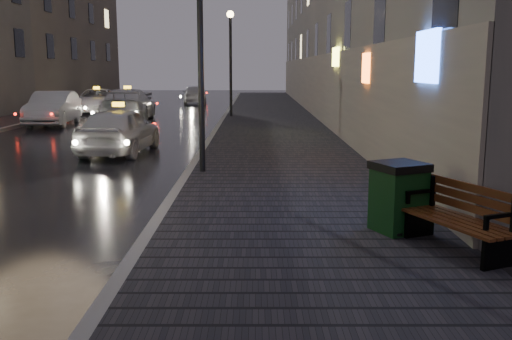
{
  "coord_description": "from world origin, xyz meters",
  "views": [
    {
      "loc": [
        3.14,
        -7.53,
        2.61
      ],
      "look_at": [
        3.14,
        2.26,
        0.85
      ],
      "focal_mm": 40.0,
      "sensor_mm": 36.0,
      "label": 1
    }
  ],
  "objects_px": {
    "trash_bin": "(398,196)",
    "car_far": "(195,94)",
    "bench": "(461,218)",
    "taxi_mid": "(128,105)",
    "lamp_far": "(231,50)",
    "taxi_near": "(119,130)",
    "car_left_mid": "(53,108)",
    "taxi_far": "(97,101)",
    "lamp_near": "(200,29)"
  },
  "relations": [
    {
      "from": "trash_bin",
      "to": "taxi_near",
      "type": "distance_m",
      "value": 11.0
    },
    {
      "from": "bench",
      "to": "taxi_far",
      "type": "distance_m",
      "value": 29.01
    },
    {
      "from": "trash_bin",
      "to": "car_far",
      "type": "xyz_separation_m",
      "value": [
        -6.65,
        33.52,
        -0.01
      ]
    },
    {
      "from": "trash_bin",
      "to": "car_left_mid",
      "type": "distance_m",
      "value": 21.21
    },
    {
      "from": "trash_bin",
      "to": "taxi_far",
      "type": "distance_m",
      "value": 27.9
    },
    {
      "from": "car_left_mid",
      "to": "taxi_far",
      "type": "distance_m",
      "value": 7.56
    },
    {
      "from": "car_left_mid",
      "to": "taxi_mid",
      "type": "height_order",
      "value": "taxi_mid"
    },
    {
      "from": "lamp_near",
      "to": "taxi_far",
      "type": "bearing_deg",
      "value": 111.75
    },
    {
      "from": "bench",
      "to": "trash_bin",
      "type": "distance_m",
      "value": 1.12
    },
    {
      "from": "taxi_mid",
      "to": "car_far",
      "type": "relative_size",
      "value": 1.36
    },
    {
      "from": "car_left_mid",
      "to": "taxi_mid",
      "type": "bearing_deg",
      "value": 29.71
    },
    {
      "from": "bench",
      "to": "car_far",
      "type": "bearing_deg",
      "value": 78.72
    },
    {
      "from": "taxi_near",
      "to": "taxi_mid",
      "type": "distance_m",
      "value": 11.15
    },
    {
      "from": "bench",
      "to": "taxi_near",
      "type": "bearing_deg",
      "value": 101.89
    },
    {
      "from": "lamp_near",
      "to": "trash_bin",
      "type": "distance_m",
      "value": 6.77
    },
    {
      "from": "bench",
      "to": "lamp_near",
      "type": "bearing_deg",
      "value": 100.7
    },
    {
      "from": "lamp_far",
      "to": "car_left_mid",
      "type": "height_order",
      "value": "lamp_far"
    },
    {
      "from": "trash_bin",
      "to": "car_far",
      "type": "relative_size",
      "value": 0.26
    },
    {
      "from": "trash_bin",
      "to": "car_left_mid",
      "type": "bearing_deg",
      "value": 98.76
    },
    {
      "from": "trash_bin",
      "to": "taxi_mid",
      "type": "xyz_separation_m",
      "value": [
        -8.5,
        19.92,
        0.11
      ]
    },
    {
      "from": "trash_bin",
      "to": "taxi_mid",
      "type": "relative_size",
      "value": 0.19
    },
    {
      "from": "taxi_mid",
      "to": "taxi_far",
      "type": "relative_size",
      "value": 1.1
    },
    {
      "from": "car_left_mid",
      "to": "bench",
      "type": "bearing_deg",
      "value": -62.4
    },
    {
      "from": "trash_bin",
      "to": "car_left_mid",
      "type": "relative_size",
      "value": 0.23
    },
    {
      "from": "trash_bin",
      "to": "lamp_near",
      "type": "bearing_deg",
      "value": 100.0
    },
    {
      "from": "bench",
      "to": "taxi_mid",
      "type": "relative_size",
      "value": 0.34
    },
    {
      "from": "lamp_far",
      "to": "taxi_mid",
      "type": "height_order",
      "value": "lamp_far"
    },
    {
      "from": "bench",
      "to": "taxi_far",
      "type": "relative_size",
      "value": 0.38
    },
    {
      "from": "lamp_far",
      "to": "trash_bin",
      "type": "relative_size",
      "value": 4.97
    },
    {
      "from": "taxi_near",
      "to": "car_far",
      "type": "relative_size",
      "value": 1.05
    },
    {
      "from": "taxi_near",
      "to": "trash_bin",
      "type": "bearing_deg",
      "value": 129.64
    },
    {
      "from": "bench",
      "to": "car_left_mid",
      "type": "relative_size",
      "value": 0.4
    },
    {
      "from": "lamp_near",
      "to": "taxi_far",
      "type": "distance_m",
      "value": 22.02
    },
    {
      "from": "taxi_far",
      "to": "car_far",
      "type": "height_order",
      "value": "taxi_far"
    },
    {
      "from": "lamp_far",
      "to": "trash_bin",
      "type": "xyz_separation_m",
      "value": [
        3.45,
        -21.11,
        -2.8
      ]
    },
    {
      "from": "trash_bin",
      "to": "taxi_near",
      "type": "xyz_separation_m",
      "value": [
        -6.35,
        8.98,
        0.03
      ]
    },
    {
      "from": "bench",
      "to": "taxi_near",
      "type": "height_order",
      "value": "taxi_near"
    },
    {
      "from": "trash_bin",
      "to": "taxi_far",
      "type": "xyz_separation_m",
      "value": [
        -11.54,
        25.4,
        0.0
      ]
    },
    {
      "from": "taxi_far",
      "to": "car_left_mid",
      "type": "bearing_deg",
      "value": -93.06
    },
    {
      "from": "lamp_far",
      "to": "bench",
      "type": "height_order",
      "value": "lamp_far"
    },
    {
      "from": "car_far",
      "to": "trash_bin",
      "type": "bearing_deg",
      "value": 93.44
    },
    {
      "from": "car_far",
      "to": "lamp_near",
      "type": "bearing_deg",
      "value": 88.64
    },
    {
      "from": "bench",
      "to": "car_far",
      "type": "xyz_separation_m",
      "value": [
        -7.27,
        34.46,
        0.08
      ]
    },
    {
      "from": "lamp_near",
      "to": "trash_bin",
      "type": "xyz_separation_m",
      "value": [
        3.45,
        -5.11,
        -2.8
      ]
    },
    {
      "from": "taxi_far",
      "to": "car_far",
      "type": "bearing_deg",
      "value": 55.45
    },
    {
      "from": "taxi_near",
      "to": "car_left_mid",
      "type": "distance_m",
      "value": 10.23
    },
    {
      "from": "taxi_near",
      "to": "car_far",
      "type": "distance_m",
      "value": 24.54
    },
    {
      "from": "trash_bin",
      "to": "taxi_mid",
      "type": "distance_m",
      "value": 21.66
    },
    {
      "from": "lamp_near",
      "to": "lamp_far",
      "type": "relative_size",
      "value": 1.0
    },
    {
      "from": "car_left_mid",
      "to": "taxi_near",
      "type": "bearing_deg",
      "value": -65.11
    }
  ]
}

